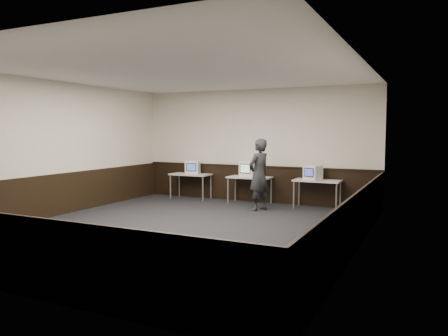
% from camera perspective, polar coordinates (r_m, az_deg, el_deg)
% --- Properties ---
extents(floor, '(8.00, 8.00, 0.00)m').
position_cam_1_polar(floor, '(9.11, -5.42, -7.96)').
color(floor, black).
rests_on(floor, ground).
extents(ceiling, '(8.00, 8.00, 0.00)m').
position_cam_1_polar(ceiling, '(8.96, -5.59, 12.42)').
color(ceiling, white).
rests_on(ceiling, back_wall).
extents(back_wall, '(7.00, 0.00, 7.00)m').
position_cam_1_polar(back_wall, '(12.48, 4.08, 2.92)').
color(back_wall, beige).
rests_on(back_wall, ground).
extents(front_wall, '(7.00, 0.00, 7.00)m').
position_cam_1_polar(front_wall, '(5.86, -26.25, 0.29)').
color(front_wall, beige).
rests_on(front_wall, ground).
extents(left_wall, '(0.00, 8.00, 8.00)m').
position_cam_1_polar(left_wall, '(11.12, -21.12, 2.38)').
color(left_wall, beige).
rests_on(left_wall, ground).
extents(right_wall, '(0.00, 8.00, 8.00)m').
position_cam_1_polar(right_wall, '(7.68, 17.41, 1.53)').
color(right_wall, beige).
rests_on(right_wall, ground).
extents(wainscot_back, '(6.98, 0.04, 1.00)m').
position_cam_1_polar(wainscot_back, '(12.55, 4.02, -2.10)').
color(wainscot_back, black).
rests_on(wainscot_back, back_wall).
extents(wainscot_front, '(6.98, 0.04, 1.00)m').
position_cam_1_polar(wainscot_front, '(6.05, -25.70, -10.13)').
color(wainscot_front, black).
rests_on(wainscot_front, front_wall).
extents(wainscot_left, '(0.04, 7.98, 1.00)m').
position_cam_1_polar(wainscot_left, '(11.20, -20.88, -3.25)').
color(wainscot_left, black).
rests_on(wainscot_left, left_wall).
extents(wainscot_right, '(0.04, 7.98, 1.00)m').
position_cam_1_polar(wainscot_right, '(7.82, 17.06, -6.53)').
color(wainscot_right, black).
rests_on(wainscot_right, right_wall).
extents(wainscot_rail, '(6.98, 0.06, 0.04)m').
position_cam_1_polar(wainscot_rail, '(12.48, 4.00, 0.26)').
color(wainscot_rail, black).
rests_on(wainscot_rail, wainscot_back).
extents(desk_left, '(1.20, 0.60, 0.75)m').
position_cam_1_polar(desk_left, '(13.02, -4.39, -1.06)').
color(desk_left, beige).
rests_on(desk_left, ground).
extents(desk_center, '(1.20, 0.60, 0.75)m').
position_cam_1_polar(desk_center, '(12.18, 3.36, -1.46)').
color(desk_center, beige).
rests_on(desk_center, ground).
extents(desk_right, '(1.20, 0.60, 0.75)m').
position_cam_1_polar(desk_right, '(11.59, 12.08, -1.88)').
color(desk_right, beige).
rests_on(desk_right, ground).
extents(emac_left, '(0.50, 0.51, 0.39)m').
position_cam_1_polar(emac_left, '(12.93, -4.11, 0.09)').
color(emac_left, white).
rests_on(emac_left, desk_left).
extents(emac_center, '(0.48, 0.51, 0.43)m').
position_cam_1_polar(emac_center, '(12.16, 3.32, -0.10)').
color(emac_center, white).
rests_on(emac_center, desk_center).
extents(emac_right, '(0.48, 0.49, 0.38)m').
position_cam_1_polar(emac_right, '(11.56, 11.53, -0.59)').
color(emac_right, white).
rests_on(emac_right, desk_right).
extents(person, '(0.65, 0.78, 1.83)m').
position_cam_1_polar(person, '(11.09, 4.59, -0.88)').
color(person, '#232428').
rests_on(person, ground).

